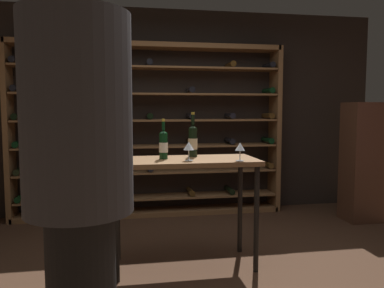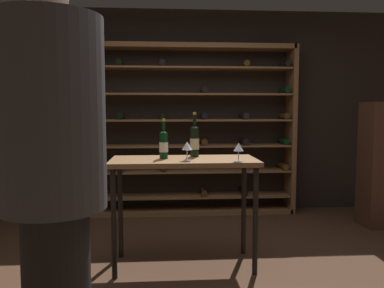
% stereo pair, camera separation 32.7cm
% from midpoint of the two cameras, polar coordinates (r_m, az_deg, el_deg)
% --- Properties ---
extents(ground_plane, '(10.34, 10.34, 0.00)m').
position_cam_midpoint_polar(ground_plane, '(3.28, -0.86, -19.20)').
color(ground_plane, '#472D1E').
extents(back_wall, '(5.53, 0.10, 2.64)m').
position_cam_midpoint_polar(back_wall, '(5.14, -4.68, 4.76)').
color(back_wall, black).
rests_on(back_wall, ground).
extents(wine_rack, '(3.40, 0.32, 2.17)m').
position_cam_midpoint_polar(wine_rack, '(4.92, -8.28, 1.94)').
color(wine_rack, brown).
rests_on(wine_rack, ground).
extents(tasting_table, '(1.24, 0.56, 0.93)m').
position_cam_midpoint_polar(tasting_table, '(3.29, -4.03, -4.18)').
color(tasting_table, brown).
rests_on(tasting_table, ground).
extents(person_bystander_dark_jacket, '(0.51, 0.51, 1.98)m').
position_cam_midpoint_polar(person_bystander_dark_jacket, '(1.95, -21.08, -2.82)').
color(person_bystander_dark_jacket, black).
rests_on(person_bystander_dark_jacket, ground).
extents(display_cabinet, '(0.44, 0.36, 1.43)m').
position_cam_midpoint_polar(display_cabinet, '(5.03, 22.31, -2.48)').
color(display_cabinet, '#4C2D1E').
rests_on(display_cabinet, ground).
extents(wine_bottle_amber_reserve, '(0.08, 0.08, 0.40)m').
position_cam_midpoint_polar(wine_bottle_amber_reserve, '(3.41, -2.61, 0.49)').
color(wine_bottle_amber_reserve, black).
rests_on(wine_bottle_amber_reserve, tasting_table).
extents(wine_bottle_black_capsule, '(0.07, 0.07, 0.34)m').
position_cam_midpoint_polar(wine_bottle_black_capsule, '(3.28, -7.09, -0.07)').
color(wine_bottle_black_capsule, black).
rests_on(wine_bottle_black_capsule, tasting_table).
extents(wine_glass_stemmed_right, '(0.09, 0.09, 0.16)m').
position_cam_midpoint_polar(wine_glass_stemmed_right, '(3.14, -3.47, -0.40)').
color(wine_glass_stemmed_right, silver).
rests_on(wine_glass_stemmed_right, tasting_table).
extents(wine_glass_stemmed_center, '(0.08, 0.08, 0.15)m').
position_cam_midpoint_polar(wine_glass_stemmed_center, '(3.13, 4.15, -0.53)').
color(wine_glass_stemmed_center, silver).
rests_on(wine_glass_stemmed_center, tasting_table).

